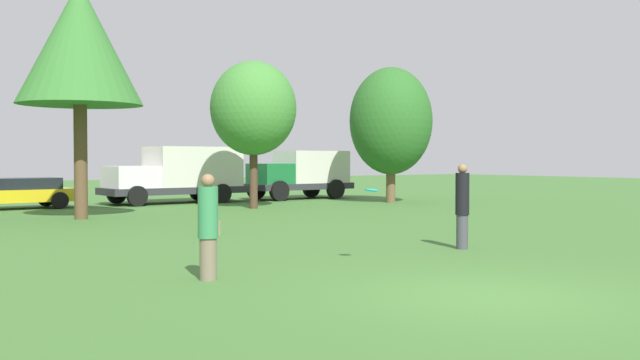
% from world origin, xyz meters
% --- Properties ---
extents(ground_plane, '(120.00, 120.00, 0.00)m').
position_xyz_m(ground_plane, '(0.00, 0.00, 0.00)').
color(ground_plane, '#3D6B2D').
extents(person_thrower, '(0.33, 0.33, 1.71)m').
position_xyz_m(person_thrower, '(-2.74, 3.50, 0.86)').
color(person_thrower, '#726651').
rests_on(person_thrower, ground).
extents(person_catcher, '(0.30, 0.30, 1.84)m').
position_xyz_m(person_catcher, '(3.56, 4.05, 0.94)').
color(person_catcher, '#3F3F47').
rests_on(person_catcher, ground).
extents(frisbee, '(0.25, 0.24, 0.08)m').
position_xyz_m(frisbee, '(0.53, 3.41, 1.37)').
color(frisbee, '#19B2D8').
extents(bystander_sitting, '(0.42, 0.35, 0.99)m').
position_xyz_m(bystander_sitting, '(0.25, 9.65, 0.40)').
color(bystander_sitting, '#726651').
rests_on(bystander_sitting, ground).
extents(tree_2, '(3.98, 3.98, 7.68)m').
position_xyz_m(tree_2, '(-1.03, 16.53, 5.65)').
color(tree_2, brown).
rests_on(tree_2, ground).
extents(tree_3, '(3.39, 3.39, 5.80)m').
position_xyz_m(tree_3, '(6.03, 17.74, 3.93)').
color(tree_3, '#473323').
rests_on(tree_3, ground).
extents(tree_4, '(3.71, 3.71, 6.06)m').
position_xyz_m(tree_4, '(13.03, 17.72, 3.64)').
color(tree_4, brown).
rests_on(tree_4, ground).
extents(parked_car_yellow, '(4.39, 2.13, 1.21)m').
position_xyz_m(parked_car_yellow, '(-1.61, 22.73, 0.65)').
color(parked_car_yellow, gold).
rests_on(parked_car_yellow, ground).
extents(delivery_truck_white, '(6.45, 2.72, 2.50)m').
position_xyz_m(delivery_truck_white, '(5.08, 22.78, 1.33)').
color(delivery_truck_white, '#2D2D33').
rests_on(delivery_truck_white, ground).
extents(delivery_truck_green, '(5.41, 2.49, 2.35)m').
position_xyz_m(delivery_truck_green, '(11.35, 22.48, 1.28)').
color(delivery_truck_green, '#2D2D33').
rests_on(delivery_truck_green, ground).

